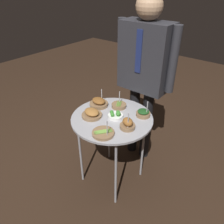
{
  "coord_description": "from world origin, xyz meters",
  "views": [
    {
      "loc": [
        0.93,
        -1.15,
        1.67
      ],
      "look_at": [
        0.0,
        0.0,
        0.75
      ],
      "focal_mm": 35.0,
      "sensor_mm": 36.0,
      "label": 1
    }
  ],
  "objects_px": {
    "serving_cart": "(112,122)",
    "bowl_spinach_front_center": "(143,113)",
    "bowl_asparagus_center": "(103,133)",
    "bowl_asparagus_front_left": "(119,105)",
    "waiter_figure": "(144,66)",
    "bowl_broccoli_near_rim": "(116,115)",
    "bowl_roast_back_right": "(92,114)",
    "bowl_roast_front_right": "(99,103)",
    "bowl_roast_far_rim": "(128,124)"
  },
  "relations": [
    {
      "from": "serving_cart",
      "to": "bowl_asparagus_center",
      "type": "bearing_deg",
      "value": -66.7
    },
    {
      "from": "bowl_roast_back_right",
      "to": "bowl_asparagus_center",
      "type": "height_order",
      "value": "bowl_asparagus_center"
    },
    {
      "from": "serving_cart",
      "to": "bowl_spinach_front_center",
      "type": "bearing_deg",
      "value": 43.98
    },
    {
      "from": "bowl_broccoli_near_rim",
      "to": "bowl_spinach_front_center",
      "type": "height_order",
      "value": "bowl_spinach_front_center"
    },
    {
      "from": "serving_cart",
      "to": "bowl_roast_front_right",
      "type": "distance_m",
      "value": 0.23
    },
    {
      "from": "serving_cart",
      "to": "bowl_broccoli_near_rim",
      "type": "relative_size",
      "value": 5.74
    },
    {
      "from": "bowl_asparagus_front_left",
      "to": "bowl_roast_back_right",
      "type": "bearing_deg",
      "value": -107.59
    },
    {
      "from": "bowl_roast_far_rim",
      "to": "bowl_asparagus_center",
      "type": "xyz_separation_m",
      "value": [
        -0.09,
        -0.17,
        -0.02
      ]
    },
    {
      "from": "bowl_roast_back_right",
      "to": "bowl_asparagus_center",
      "type": "bearing_deg",
      "value": -27.98
    },
    {
      "from": "bowl_broccoli_near_rim",
      "to": "bowl_roast_back_right",
      "type": "relative_size",
      "value": 0.73
    },
    {
      "from": "bowl_roast_front_right",
      "to": "serving_cart",
      "type": "bearing_deg",
      "value": -18.76
    },
    {
      "from": "bowl_roast_front_right",
      "to": "bowl_asparagus_center",
      "type": "bearing_deg",
      "value": -43.61
    },
    {
      "from": "bowl_broccoli_near_rim",
      "to": "bowl_asparagus_front_left",
      "type": "distance_m",
      "value": 0.17
    },
    {
      "from": "bowl_roast_far_rim",
      "to": "waiter_figure",
      "type": "relative_size",
      "value": 0.1
    },
    {
      "from": "bowl_roast_front_right",
      "to": "bowl_asparagus_center",
      "type": "distance_m",
      "value": 0.41
    },
    {
      "from": "bowl_roast_back_right",
      "to": "bowl_asparagus_front_left",
      "type": "bearing_deg",
      "value": 72.41
    },
    {
      "from": "serving_cart",
      "to": "waiter_figure",
      "type": "height_order",
      "value": "waiter_figure"
    },
    {
      "from": "bowl_roast_far_rim",
      "to": "bowl_asparagus_center",
      "type": "distance_m",
      "value": 0.2
    },
    {
      "from": "bowl_roast_back_right",
      "to": "bowl_roast_far_rim",
      "type": "height_order",
      "value": "bowl_roast_far_rim"
    },
    {
      "from": "bowl_roast_back_right",
      "to": "bowl_asparagus_front_left",
      "type": "relative_size",
      "value": 1.24
    },
    {
      "from": "bowl_broccoli_near_rim",
      "to": "bowl_roast_front_right",
      "type": "bearing_deg",
      "value": 166.91
    },
    {
      "from": "bowl_broccoli_near_rim",
      "to": "waiter_figure",
      "type": "height_order",
      "value": "waiter_figure"
    },
    {
      "from": "bowl_roast_back_right",
      "to": "bowl_asparagus_front_left",
      "type": "xyz_separation_m",
      "value": [
        0.08,
        0.26,
        -0.01
      ]
    },
    {
      "from": "bowl_broccoli_near_rim",
      "to": "serving_cart",
      "type": "bearing_deg",
      "value": -145.12
    },
    {
      "from": "bowl_roast_back_right",
      "to": "bowl_spinach_front_center",
      "type": "relative_size",
      "value": 1.15
    },
    {
      "from": "bowl_roast_back_right",
      "to": "bowl_roast_front_right",
      "type": "bearing_deg",
      "value": 113.34
    },
    {
      "from": "bowl_roast_front_right",
      "to": "bowl_roast_back_right",
      "type": "bearing_deg",
      "value": -66.66
    },
    {
      "from": "bowl_broccoli_near_rim",
      "to": "bowl_roast_front_right",
      "type": "xyz_separation_m",
      "value": [
        -0.23,
        0.05,
        0.01
      ]
    },
    {
      "from": "bowl_asparagus_center",
      "to": "waiter_figure",
      "type": "bearing_deg",
      "value": 98.34
    },
    {
      "from": "bowl_broccoli_near_rim",
      "to": "bowl_asparagus_center",
      "type": "distance_m",
      "value": 0.24
    },
    {
      "from": "bowl_asparagus_front_left",
      "to": "bowl_roast_front_right",
      "type": "bearing_deg",
      "value": -148.5
    },
    {
      "from": "serving_cart",
      "to": "bowl_asparagus_front_left",
      "type": "bearing_deg",
      "value": 108.53
    },
    {
      "from": "serving_cart",
      "to": "bowl_roast_front_right",
      "type": "height_order",
      "value": "bowl_roast_front_right"
    },
    {
      "from": "waiter_figure",
      "to": "serving_cart",
      "type": "bearing_deg",
      "value": -89.15
    },
    {
      "from": "waiter_figure",
      "to": "bowl_broccoli_near_rim",
      "type": "bearing_deg",
      "value": -86.07
    },
    {
      "from": "bowl_roast_front_right",
      "to": "bowl_broccoli_near_rim",
      "type": "bearing_deg",
      "value": -13.09
    },
    {
      "from": "bowl_spinach_front_center",
      "to": "bowl_roast_far_rim",
      "type": "bearing_deg",
      "value": -90.33
    },
    {
      "from": "bowl_roast_far_rim",
      "to": "waiter_figure",
      "type": "bearing_deg",
      "value": 110.65
    },
    {
      "from": "serving_cart",
      "to": "bowl_spinach_front_center",
      "type": "xyz_separation_m",
      "value": [
        0.18,
        0.18,
        0.08
      ]
    },
    {
      "from": "bowl_asparagus_front_left",
      "to": "bowl_spinach_front_center",
      "type": "bearing_deg",
      "value": 3.54
    },
    {
      "from": "bowl_roast_front_right",
      "to": "bowl_roast_far_rim",
      "type": "bearing_deg",
      "value": -15.96
    },
    {
      "from": "bowl_asparagus_front_left",
      "to": "waiter_figure",
      "type": "distance_m",
      "value": 0.42
    },
    {
      "from": "bowl_spinach_front_center",
      "to": "bowl_asparagus_front_left",
      "type": "xyz_separation_m",
      "value": [
        -0.24,
        -0.01,
        -0.01
      ]
    },
    {
      "from": "bowl_roast_front_right",
      "to": "waiter_figure",
      "type": "xyz_separation_m",
      "value": [
        0.2,
        0.39,
        0.27
      ]
    },
    {
      "from": "bowl_roast_far_rim",
      "to": "bowl_asparagus_front_left",
      "type": "xyz_separation_m",
      "value": [
        -0.24,
        0.2,
        -0.02
      ]
    },
    {
      "from": "bowl_asparagus_center",
      "to": "bowl_asparagus_front_left",
      "type": "relative_size",
      "value": 1.22
    },
    {
      "from": "bowl_broccoli_near_rim",
      "to": "bowl_roast_back_right",
      "type": "distance_m",
      "value": 0.19
    },
    {
      "from": "serving_cart",
      "to": "waiter_figure",
      "type": "distance_m",
      "value": 0.58
    },
    {
      "from": "bowl_spinach_front_center",
      "to": "bowl_asparagus_front_left",
      "type": "relative_size",
      "value": 1.08
    },
    {
      "from": "bowl_roast_front_right",
      "to": "waiter_figure",
      "type": "height_order",
      "value": "waiter_figure"
    }
  ]
}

